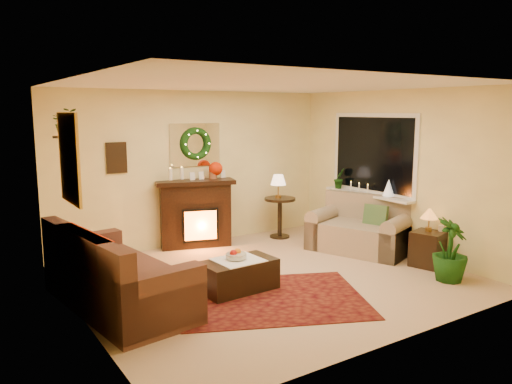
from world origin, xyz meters
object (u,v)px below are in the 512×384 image
loveseat (359,226)px  end_table_square (428,248)px  fireplace (195,214)px  coffee_table (238,275)px  sofa (118,271)px  side_table_round (280,220)px

loveseat → end_table_square: bearing=-96.8°
fireplace → coffee_table: fireplace is taller
sofa → fireplace: size_ratio=1.91×
fireplace → side_table_round: bearing=5.8°
sofa → loveseat: (4.02, 0.15, -0.01)m
sofa → loveseat: bearing=-5.3°
coffee_table → fireplace: bearing=74.7°
fireplace → end_table_square: bearing=-34.0°
loveseat → side_table_round: (-0.55, 1.44, -0.09)m
loveseat → end_table_square: (0.28, -1.13, -0.15)m
end_table_square → coffee_table: (-2.87, 0.64, -0.06)m
fireplace → loveseat: 2.72m
side_table_round → end_table_square: (0.83, -2.57, -0.06)m
loveseat → coffee_table: loveseat is taller
sofa → loveseat: sofa is taller
sofa → fireplace: fireplace is taller
sofa → side_table_round: size_ratio=3.04×
coffee_table → sofa: bearing=164.2°
loveseat → end_table_square: 1.17m
fireplace → side_table_round: (1.55, -0.29, -0.22)m
fireplace → end_table_square: 3.73m
sofa → loveseat: size_ratio=1.43×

